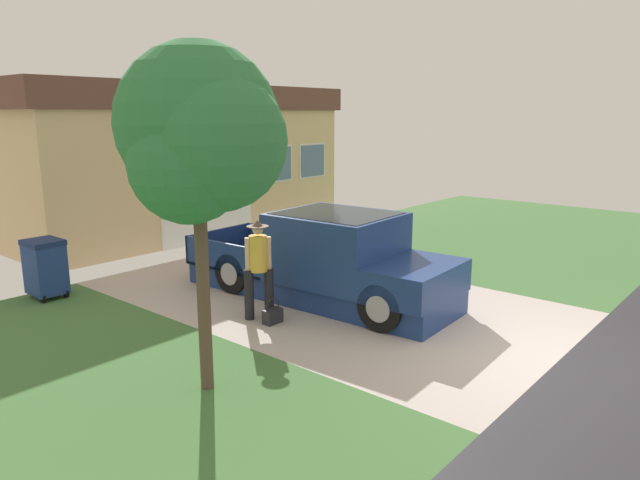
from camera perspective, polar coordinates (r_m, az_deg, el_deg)
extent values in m
cube|color=#BCADA5|center=(11.27, 0.10, -5.76)|extent=(5.20, 9.00, 0.06)
cube|color=#426F38|center=(18.48, 17.60, 0.85)|extent=(12.00, 9.00, 0.06)
cube|color=navy|center=(11.25, -0.29, -4.51)|extent=(1.98, 5.51, 0.42)
cube|color=navy|center=(10.77, 1.62, -0.67)|extent=(1.96, 2.23, 1.25)
cube|color=#1E2833|center=(10.69, 1.63, 1.28)|extent=(1.73, 2.05, 0.53)
cube|color=navy|center=(10.01, 9.38, -3.90)|extent=(1.91, 1.28, 0.56)
cube|color=black|center=(12.23, -6.49, -2.03)|extent=(1.96, 2.19, 0.06)
cube|color=navy|center=(12.82, -3.75, -0.11)|extent=(0.17, 2.10, 0.58)
cube|color=navy|center=(11.56, -9.58, -1.64)|extent=(0.17, 2.10, 0.58)
cube|color=navy|center=(12.89, -9.79, -0.20)|extent=(1.85, 0.16, 0.58)
cube|color=black|center=(11.16, 7.84, 1.13)|extent=(0.11, 0.18, 0.20)
cylinder|color=black|center=(10.85, 10.48, -4.32)|extent=(0.30, 0.81, 0.80)
cylinder|color=#9E9EA3|center=(10.85, 10.48, -4.32)|extent=(0.30, 0.45, 0.44)
cylinder|color=black|center=(9.52, 6.09, -6.56)|extent=(0.30, 0.81, 0.80)
cylinder|color=#9E9EA3|center=(9.52, 6.09, -6.56)|extent=(0.30, 0.45, 0.44)
cylinder|color=black|center=(12.68, -3.31, -1.69)|extent=(0.30, 0.81, 0.80)
cylinder|color=#9E9EA3|center=(12.68, -3.31, -1.69)|extent=(0.30, 0.45, 0.44)
cylinder|color=black|center=(11.56, -8.45, -3.20)|extent=(0.30, 0.81, 0.80)
cylinder|color=#9E9EA3|center=(11.56, -8.45, -3.20)|extent=(0.30, 0.45, 0.44)
cylinder|color=black|center=(10.04, -6.96, -5.34)|extent=(0.16, 0.16, 0.87)
cylinder|color=black|center=(10.09, -5.01, -5.21)|extent=(0.16, 0.16, 0.87)
cylinder|color=gold|center=(9.87, -6.07, -1.32)|extent=(0.31, 0.31, 0.62)
cylinder|color=beige|center=(9.86, -7.11, -1.53)|extent=(0.09, 0.09, 0.61)
cylinder|color=beige|center=(9.91, -5.04, -1.41)|extent=(0.09, 0.09, 0.61)
sphere|color=beige|center=(9.78, -6.13, 1.09)|extent=(0.19, 0.19, 0.19)
cylinder|color=brown|center=(9.77, -6.14, 1.34)|extent=(0.37, 0.37, 0.01)
cone|color=brown|center=(9.76, -6.14, 1.64)|extent=(0.20, 0.20, 0.10)
cube|color=#232328|center=(9.92, -4.66, -7.45)|extent=(0.34, 0.18, 0.24)
torus|color=#232328|center=(9.86, -4.68, -6.51)|extent=(0.31, 0.02, 0.31)
cube|color=#D8B783|center=(18.46, -14.74, 6.68)|extent=(9.91, 5.10, 3.55)
cube|color=brown|center=(18.39, -15.11, 13.27)|extent=(10.31, 5.30, 0.70)
cube|color=white|center=(16.17, -10.88, 3.72)|extent=(3.07, 0.06, 2.21)
cube|color=slate|center=(17.90, -4.12, 7.46)|extent=(1.10, 0.05, 1.00)
cube|color=silver|center=(17.91, -4.16, 7.46)|extent=(1.23, 0.02, 1.12)
cube|color=slate|center=(19.07, -0.73, 7.79)|extent=(1.10, 0.05, 1.00)
cube|color=silver|center=(19.08, -0.76, 7.79)|extent=(1.23, 0.02, 1.12)
cylinder|color=brown|center=(7.47, -11.32, -5.82)|extent=(0.17, 0.17, 2.35)
sphere|color=#2F773F|center=(6.96, -12.73, 7.24)|extent=(1.40, 1.40, 1.40)
sphere|color=#2F773F|center=(7.30, -11.87, 11.09)|extent=(1.98, 1.98, 1.98)
sphere|color=#2F773F|center=(6.95, -10.04, 9.48)|extent=(1.65, 1.65, 1.65)
cube|color=navy|center=(12.27, -25.30, -2.59)|extent=(0.58, 0.68, 0.94)
cube|color=navy|center=(12.16, -25.53, -0.22)|extent=(0.60, 0.71, 0.10)
cylinder|color=black|center=(12.07, -25.50, -5.17)|extent=(0.05, 0.18, 0.18)
cylinder|color=black|center=(12.24, -23.63, -4.76)|extent=(0.05, 0.18, 0.18)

